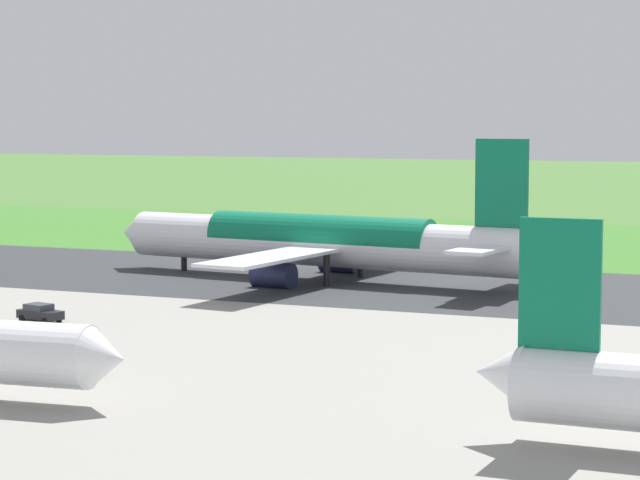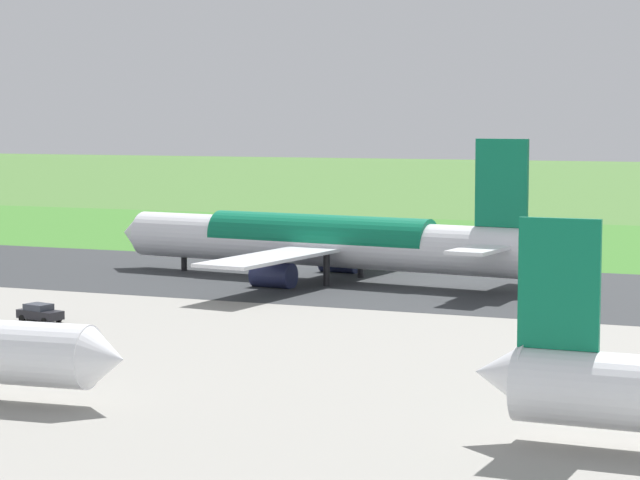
{
  "view_description": "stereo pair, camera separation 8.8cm",
  "coord_description": "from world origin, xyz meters",
  "px_view_note": "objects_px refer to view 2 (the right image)",
  "views": [
    {
      "loc": [
        -40.92,
        128.7,
        17.93
      ],
      "look_at": [
        12.45,
        0.0,
        4.5
      ],
      "focal_mm": 71.41,
      "sensor_mm": 36.0,
      "label": 1
    },
    {
      "loc": [
        -41.0,
        128.67,
        17.93
      ],
      "look_at": [
        12.45,
        0.0,
        4.5
      ],
      "focal_mm": 71.41,
      "sensor_mm": 36.0,
      "label": 2
    }
  ],
  "objects_px": {
    "no_stopping_sign": "(432,233)",
    "service_car_followme": "(40,313)",
    "airliner_main": "(323,241)",
    "traffic_cone_orange": "(409,237)"
  },
  "relations": [
    {
      "from": "airliner_main",
      "to": "traffic_cone_orange",
      "type": "height_order",
      "value": "airliner_main"
    },
    {
      "from": "service_car_followme",
      "to": "traffic_cone_orange",
      "type": "xyz_separation_m",
      "value": [
        -5.55,
        -85.08,
        -0.57
      ]
    },
    {
      "from": "no_stopping_sign",
      "to": "traffic_cone_orange",
      "type": "bearing_deg",
      "value": -47.22
    },
    {
      "from": "no_stopping_sign",
      "to": "traffic_cone_orange",
      "type": "relative_size",
      "value": 4.94
    },
    {
      "from": "no_stopping_sign",
      "to": "traffic_cone_orange",
      "type": "distance_m",
      "value": 8.16
    },
    {
      "from": "airliner_main",
      "to": "traffic_cone_orange",
      "type": "distance_m",
      "value": 49.73
    },
    {
      "from": "no_stopping_sign",
      "to": "airliner_main",
      "type": "bearing_deg",
      "value": 91.47
    },
    {
      "from": "airliner_main",
      "to": "traffic_cone_orange",
      "type": "bearing_deg",
      "value": -82.37
    },
    {
      "from": "no_stopping_sign",
      "to": "service_car_followme",
      "type": "bearing_deg",
      "value": 82.08
    },
    {
      "from": "airliner_main",
      "to": "service_car_followme",
      "type": "relative_size",
      "value": 12.09
    }
  ]
}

